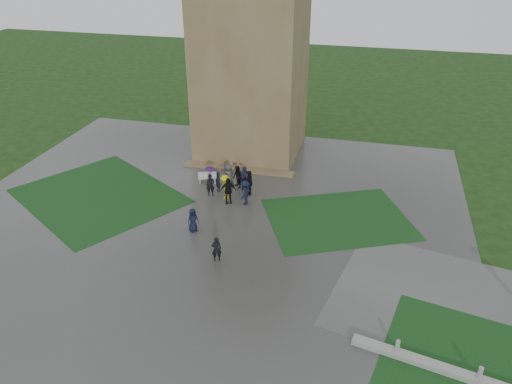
% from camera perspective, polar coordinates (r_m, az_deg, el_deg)
% --- Properties ---
extents(ground, '(120.00, 120.00, 0.00)m').
position_cam_1_polar(ground, '(30.91, -7.55, -5.75)').
color(ground, black).
extents(plaza, '(34.00, 34.00, 0.02)m').
position_cam_1_polar(plaza, '(32.46, -6.29, -3.84)').
color(plaza, '#363634').
rests_on(plaza, ground).
extents(lawn_inset_left, '(14.10, 13.46, 0.01)m').
position_cam_1_polar(lawn_inset_left, '(37.49, -17.54, -0.41)').
color(lawn_inset_left, '#123515').
rests_on(lawn_inset_left, plaza).
extents(lawn_inset_right, '(11.12, 10.15, 0.01)m').
position_cam_1_polar(lawn_inset_right, '(33.40, 9.36, -3.05)').
color(lawn_inset_right, '#123515').
rests_on(lawn_inset_right, plaza).
extents(tower, '(8.00, 8.00, 18.00)m').
position_cam_1_polar(tower, '(40.81, -0.52, 16.63)').
color(tower, brown).
rests_on(tower, ground).
extents(tower_plinth, '(9.00, 0.80, 0.22)m').
position_cam_1_polar(tower_plinth, '(39.57, -2.08, 2.67)').
color(tower_plinth, brown).
rests_on(tower_plinth, plaza).
extents(bench, '(1.46, 0.82, 0.81)m').
position_cam_1_polar(bench, '(37.65, -5.58, 1.68)').
color(bench, '#ABACA7').
rests_on(bench, plaza).
extents(visitor_cluster, '(3.52, 3.40, 2.66)m').
position_cam_1_polar(visitor_cluster, '(35.25, -2.59, 1.22)').
color(visitor_cluster, black).
rests_on(visitor_cluster, plaza).
extents(pedestrian_mid, '(0.90, 0.93, 1.57)m').
position_cam_1_polar(pedestrian_mid, '(31.58, -7.22, -3.19)').
color(pedestrian_mid, black).
rests_on(pedestrian_mid, plaza).
extents(pedestrian_near, '(0.68, 0.60, 1.57)m').
position_cam_1_polar(pedestrian_near, '(28.74, -4.55, -6.51)').
color(pedestrian_near, black).
rests_on(pedestrian_near, plaza).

